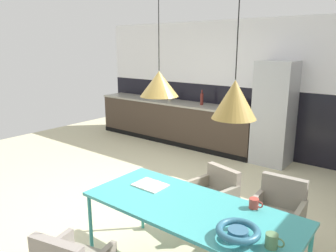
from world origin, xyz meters
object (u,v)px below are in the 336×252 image
(dining_table, at_px, (190,210))
(bottle_vinegar_dark, at_px, (202,99))
(mug_glass_clear, at_px, (272,241))
(fruit_bowl, at_px, (238,232))
(cooking_pot, at_px, (239,106))
(bottle_spice_small, at_px, (155,92))
(pendant_lamp_over_table_far, at_px, (235,99))
(armchair_far_side, at_px, (215,190))
(bottle_oil_tall, at_px, (169,96))
(armchair_near_window, at_px, (279,206))
(mug_short_terracotta, at_px, (254,203))
(pendant_lamp_over_table_near, at_px, (159,84))
(refrigerator_column, at_px, (274,113))
(open_book, at_px, (150,185))

(dining_table, relative_size, bottle_vinegar_dark, 6.05)
(mug_glass_clear, distance_m, bottle_vinegar_dark, 4.65)
(fruit_bowl, bearing_deg, cooking_pot, 116.22)
(bottle_spice_small, xyz_separation_m, pendant_lamp_over_table_far, (3.88, -3.65, 0.68))
(armchair_far_side, relative_size, bottle_vinegar_dark, 2.28)
(dining_table, bearing_deg, bottle_oil_tall, 130.27)
(armchair_near_window, bearing_deg, bottle_vinegar_dark, -47.98)
(mug_glass_clear, bearing_deg, pendant_lamp_over_table_far, 163.05)
(mug_short_terracotta, height_order, pendant_lamp_over_table_near, pendant_lamp_over_table_near)
(refrigerator_column, bearing_deg, dining_table, -80.69)
(fruit_bowl, xyz_separation_m, pendant_lamp_over_table_near, (-0.93, 0.24, 0.98))
(cooking_pot, relative_size, bottle_vinegar_dark, 0.81)
(open_book, relative_size, pendant_lamp_over_table_far, 0.32)
(mug_glass_clear, xyz_separation_m, bottle_oil_tall, (-3.78, 3.68, 0.22))
(mug_glass_clear, relative_size, bottle_vinegar_dark, 0.42)
(armchair_near_window, distance_m, pendant_lamp_over_table_near, 1.76)
(bottle_oil_tall, bearing_deg, armchair_far_side, -43.91)
(pendant_lamp_over_table_near, bearing_deg, refrigerator_column, 93.09)
(armchair_far_side, bearing_deg, bottle_vinegar_dark, -41.11)
(pendant_lamp_over_table_far, bearing_deg, open_book, 172.18)
(refrigerator_column, distance_m, mug_short_terracotta, 3.33)
(armchair_near_window, bearing_deg, open_book, 35.58)
(mug_glass_clear, xyz_separation_m, pendant_lamp_over_table_near, (-1.17, 0.19, 0.98))
(mug_glass_clear, bearing_deg, pendant_lamp_over_table_near, 170.57)
(dining_table, height_order, fruit_bowl, fruit_bowl)
(refrigerator_column, height_order, cooking_pot, refrigerator_column)
(armchair_near_window, bearing_deg, pendant_lamp_over_table_far, 81.78)
(bottle_oil_tall, bearing_deg, armchair_near_window, -36.97)
(armchair_far_side, bearing_deg, cooking_pot, -55.35)
(refrigerator_column, distance_m, armchair_far_side, 2.63)
(cooking_pot, height_order, bottle_vinegar_dark, bottle_vinegar_dark)
(dining_table, relative_size, mug_short_terracotta, 15.50)
(cooking_pot, xyz_separation_m, pendant_lamp_over_table_near, (0.92, -3.52, 0.80))
(open_book, distance_m, bottle_spice_small, 4.60)
(refrigerator_column, distance_m, armchair_near_window, 2.79)
(cooking_pot, xyz_separation_m, bottle_spice_small, (-2.19, 0.06, 0.06))
(mug_short_terracotta, bearing_deg, armchair_far_side, 140.18)
(bottle_vinegar_dark, bearing_deg, fruit_bowl, -54.17)
(refrigerator_column, relative_size, armchair_far_side, 2.55)
(armchair_far_side, height_order, pendant_lamp_over_table_near, pendant_lamp_over_table_near)
(mug_glass_clear, bearing_deg, dining_table, 169.47)
(dining_table, relative_size, armchair_far_side, 2.65)
(bottle_vinegar_dark, height_order, pendant_lamp_over_table_near, pendant_lamp_over_table_near)
(dining_table, height_order, open_book, open_book)
(bottle_spice_small, bearing_deg, armchair_near_window, -34.30)
(cooking_pot, distance_m, pendant_lamp_over_table_near, 3.72)
(armchair_far_side, bearing_deg, open_book, 83.47)
(open_book, height_order, mug_short_terracotta, mug_short_terracotta)
(bottle_vinegar_dark, bearing_deg, armchair_near_window, -44.80)
(pendant_lamp_over_table_near, bearing_deg, fruit_bowl, -14.61)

